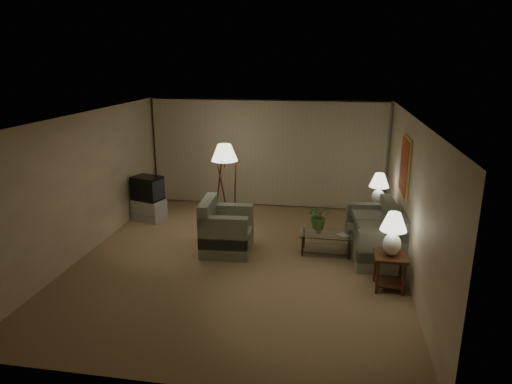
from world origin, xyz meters
TOP-DOWN VIEW (x-y plane):
  - ground at (0.00, 0.00)m, footprint 7.00×7.00m
  - room_shell at (0.02, 1.51)m, footprint 6.04×7.02m
  - sofa at (2.50, 0.68)m, footprint 1.93×1.23m
  - armchair at (-0.33, 0.37)m, footprint 1.10×1.06m
  - side_table_near at (2.65, -0.67)m, footprint 0.51×0.51m
  - side_table_far at (2.65, 1.93)m, footprint 0.55×0.46m
  - table_lamp_near at (2.65, -0.67)m, footprint 0.42×0.42m
  - table_lamp_far at (2.65, 1.93)m, footprint 0.42×0.42m
  - coffee_table at (1.59, 0.58)m, footprint 1.02×0.56m
  - tv_cabinet at (-2.55, 1.83)m, footprint 1.00×0.89m
  - crt_tv at (-2.55, 1.83)m, footprint 0.91×0.84m
  - floor_lamp at (-0.75, 2.03)m, footprint 0.59×0.59m
  - ottoman at (-0.74, 1.95)m, footprint 0.60×0.60m
  - vase at (1.44, 0.58)m, footprint 0.18×0.18m
  - flowers at (1.44, 0.58)m, footprint 0.58×0.54m
  - book at (1.84, 0.48)m, footprint 0.25×0.26m

SIDE VIEW (x-z plane):
  - ground at x=0.00m, z-range 0.00..0.00m
  - ottoman at x=-0.74m, z-range 0.00..0.38m
  - tv_cabinet at x=-2.55m, z-range 0.00..0.50m
  - coffee_table at x=1.59m, z-range 0.07..0.48m
  - sofa at x=2.50m, z-range 0.00..0.78m
  - side_table_far at x=2.65m, z-range 0.11..0.71m
  - side_table_near at x=2.65m, z-range 0.11..0.71m
  - armchair at x=-0.33m, z-range 0.00..0.83m
  - book at x=1.84m, z-range 0.41..0.43m
  - vase at x=1.44m, z-range 0.42..0.56m
  - crt_tv at x=-2.55m, z-range 0.50..1.05m
  - flowers at x=1.44m, z-range 0.56..1.07m
  - floor_lamp at x=-0.75m, z-range 0.04..1.87m
  - table_lamp_far at x=2.65m, z-range 0.67..1.39m
  - table_lamp_near at x=2.65m, z-range 0.67..1.39m
  - room_shell at x=0.02m, z-range 0.39..3.11m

